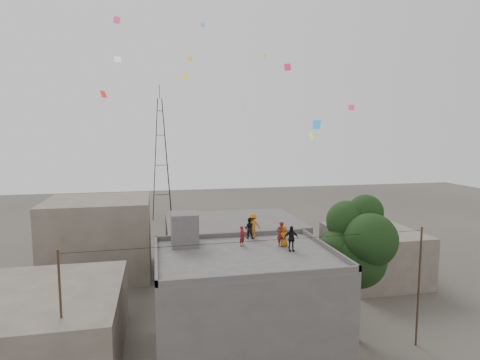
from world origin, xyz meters
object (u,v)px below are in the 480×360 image
at_px(transmission_tower, 161,159).
at_px(person_red_adult, 281,234).
at_px(tree, 359,244).
at_px(person_dark_adult, 291,239).
at_px(stair_head_box, 185,229).

distance_m(transmission_tower, person_red_adult, 39.45).
height_order(tree, transmission_tower, transmission_tower).
height_order(tree, person_dark_adult, tree).
distance_m(tree, transmission_tower, 41.12).
relative_size(stair_head_box, tree, 0.22).
relative_size(person_red_adult, person_dark_adult, 1.03).
bearing_deg(transmission_tower, stair_head_box, -88.77).
bearing_deg(tree, person_dark_adult, -173.60).
relative_size(stair_head_box, transmission_tower, 0.10).
height_order(stair_head_box, person_dark_adult, stair_head_box).
bearing_deg(person_dark_adult, transmission_tower, 102.53).
xyz_separation_m(transmission_tower, person_dark_adult, (6.75, -39.92, -2.23)).
bearing_deg(person_dark_adult, stair_head_box, 159.97).
height_order(stair_head_box, tree, tree).
xyz_separation_m(tree, person_red_adult, (-4.89, 0.55, 0.76)).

